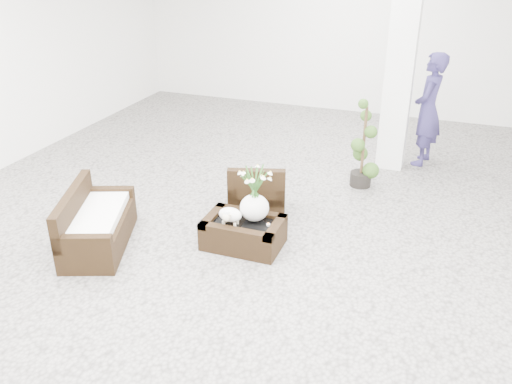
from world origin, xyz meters
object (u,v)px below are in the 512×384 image
(coffee_table, at_px, (243,234))
(armchair, at_px, (258,188))
(topiary, at_px, (364,144))
(loveseat, at_px, (97,219))

(coffee_table, distance_m, armchair, 0.83)
(armchair, relative_size, topiary, 0.59)
(loveseat, distance_m, topiary, 3.78)
(topiary, bearing_deg, armchair, -128.53)
(armchair, distance_m, loveseat, 2.02)
(topiary, bearing_deg, coffee_table, -114.38)
(coffee_table, xyz_separation_m, topiary, (0.98, 2.17, 0.48))
(coffee_table, relative_size, topiary, 0.70)
(coffee_table, distance_m, loveseat, 1.71)
(armchair, xyz_separation_m, topiary, (1.10, 1.38, 0.26))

